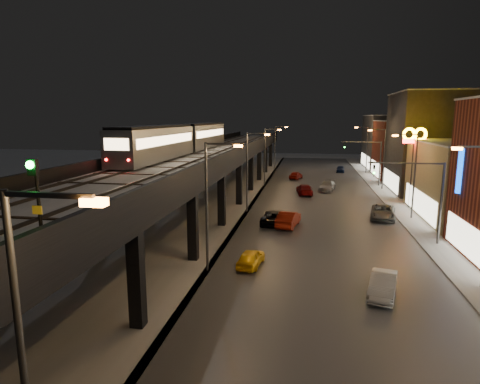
{
  "coord_description": "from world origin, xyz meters",
  "views": [
    {
      "loc": [
        6.09,
        -12.87,
        10.59
      ],
      "look_at": [
        0.95,
        16.83,
        5.0
      ],
      "focal_mm": 30.0,
      "sensor_mm": 36.0,
      "label": 1
    }
  ],
  "objects_px": {
    "subway_train": "(183,138)",
    "car_onc_silver": "(383,286)",
    "car_onc_red": "(340,169)",
    "car_onc_dark": "(383,213)",
    "rail_signal": "(35,185)",
    "car_mid_dark": "(305,190)",
    "car_onc_white": "(327,186)",
    "car_taxi": "(251,259)",
    "car_near_white": "(288,219)",
    "car_far_white": "(296,175)",
    "car_mid_silver": "(274,218)"
  },
  "relations": [
    {
      "from": "subway_train",
      "to": "car_onc_silver",
      "type": "height_order",
      "value": "subway_train"
    },
    {
      "from": "car_onc_silver",
      "to": "car_onc_red",
      "type": "distance_m",
      "value": 56.73
    },
    {
      "from": "car_onc_dark",
      "to": "car_onc_red",
      "type": "bearing_deg",
      "value": 102.77
    },
    {
      "from": "rail_signal",
      "to": "car_onc_red",
      "type": "height_order",
      "value": "rail_signal"
    },
    {
      "from": "rail_signal",
      "to": "car_mid_dark",
      "type": "height_order",
      "value": "rail_signal"
    },
    {
      "from": "car_onc_silver",
      "to": "car_onc_red",
      "type": "xyz_separation_m",
      "value": [
        1.56,
        56.7,
        -0.03
      ]
    },
    {
      "from": "car_onc_silver",
      "to": "car_onc_dark",
      "type": "distance_m",
      "value": 19.8
    },
    {
      "from": "car_onc_dark",
      "to": "car_onc_white",
      "type": "distance_m",
      "value": 16.85
    },
    {
      "from": "car_taxi",
      "to": "car_onc_white",
      "type": "bearing_deg",
      "value": -94.62
    },
    {
      "from": "subway_train",
      "to": "car_onc_silver",
      "type": "distance_m",
      "value": 29.84
    },
    {
      "from": "car_taxi",
      "to": "car_near_white",
      "type": "height_order",
      "value": "car_near_white"
    },
    {
      "from": "car_onc_dark",
      "to": "car_onc_white",
      "type": "relative_size",
      "value": 1.08
    },
    {
      "from": "car_near_white",
      "to": "car_mid_dark",
      "type": "bearing_deg",
      "value": -84.59
    },
    {
      "from": "rail_signal",
      "to": "car_far_white",
      "type": "xyz_separation_m",
      "value": [
        6.0,
        59.29,
        -7.9
      ]
    },
    {
      "from": "car_far_white",
      "to": "car_onc_silver",
      "type": "height_order",
      "value": "car_onc_silver"
    },
    {
      "from": "car_near_white",
      "to": "car_far_white",
      "type": "distance_m",
      "value": 31.62
    },
    {
      "from": "rail_signal",
      "to": "car_mid_silver",
      "type": "distance_m",
      "value": 29.99
    },
    {
      "from": "car_near_white",
      "to": "car_mid_dark",
      "type": "height_order",
      "value": "car_near_white"
    },
    {
      "from": "car_onc_white",
      "to": "car_onc_red",
      "type": "relative_size",
      "value": 1.27
    },
    {
      "from": "car_far_white",
      "to": "car_onc_red",
      "type": "distance_m",
      "value": 13.29
    },
    {
      "from": "subway_train",
      "to": "car_taxi",
      "type": "height_order",
      "value": "subway_train"
    },
    {
      "from": "car_mid_silver",
      "to": "car_mid_dark",
      "type": "height_order",
      "value": "car_mid_dark"
    },
    {
      "from": "subway_train",
      "to": "car_near_white",
      "type": "bearing_deg",
      "value": -28.12
    },
    {
      "from": "rail_signal",
      "to": "car_taxi",
      "type": "xyz_separation_m",
      "value": [
        4.28,
        16.43,
        -7.96
      ]
    },
    {
      "from": "subway_train",
      "to": "car_mid_silver",
      "type": "distance_m",
      "value": 14.85
    },
    {
      "from": "car_taxi",
      "to": "car_onc_red",
      "type": "xyz_separation_m",
      "value": [
        10.06,
        53.2,
        0.04
      ]
    },
    {
      "from": "car_onc_white",
      "to": "car_onc_red",
      "type": "distance_m",
      "value": 21.4
    },
    {
      "from": "rail_signal",
      "to": "car_onc_red",
      "type": "relative_size",
      "value": 0.72
    },
    {
      "from": "car_taxi",
      "to": "car_onc_dark",
      "type": "bearing_deg",
      "value": -119.26
    },
    {
      "from": "car_taxi",
      "to": "car_mid_silver",
      "type": "xyz_separation_m",
      "value": [
        0.63,
        12.09,
        0.07
      ]
    },
    {
      "from": "car_onc_dark",
      "to": "car_taxi",
      "type": "bearing_deg",
      "value": -116.29
    },
    {
      "from": "car_taxi",
      "to": "car_near_white",
      "type": "distance_m",
      "value": 11.44
    },
    {
      "from": "car_taxi",
      "to": "car_onc_dark",
      "type": "relative_size",
      "value": 0.69
    },
    {
      "from": "car_onc_dark",
      "to": "car_onc_white",
      "type": "xyz_separation_m",
      "value": [
        -5.14,
        16.04,
        -0.02
      ]
    },
    {
      "from": "rail_signal",
      "to": "car_mid_silver",
      "type": "relative_size",
      "value": 0.56
    },
    {
      "from": "car_far_white",
      "to": "car_onc_red",
      "type": "xyz_separation_m",
      "value": [
        8.34,
        10.35,
        -0.02
      ]
    },
    {
      "from": "car_onc_white",
      "to": "car_onc_red",
      "type": "xyz_separation_m",
      "value": [
        3.4,
        21.13,
        -0.05
      ]
    },
    {
      "from": "car_mid_dark",
      "to": "car_onc_white",
      "type": "height_order",
      "value": "car_mid_dark"
    },
    {
      "from": "car_onc_dark",
      "to": "car_onc_red",
      "type": "distance_m",
      "value": 37.22
    },
    {
      "from": "car_mid_dark",
      "to": "car_onc_dark",
      "type": "relative_size",
      "value": 0.93
    },
    {
      "from": "car_far_white",
      "to": "car_onc_red",
      "type": "bearing_deg",
      "value": -114.06
    },
    {
      "from": "car_far_white",
      "to": "car_mid_silver",
      "type": "bearing_deg",
      "value": 102.76
    },
    {
      "from": "car_near_white",
      "to": "car_onc_silver",
      "type": "bearing_deg",
      "value": 123.28
    },
    {
      "from": "car_mid_silver",
      "to": "car_far_white",
      "type": "relative_size",
      "value": 1.25
    },
    {
      "from": "rail_signal",
      "to": "car_onc_red",
      "type": "xyz_separation_m",
      "value": [
        14.34,
        69.64,
        -7.92
      ]
    },
    {
      "from": "car_far_white",
      "to": "car_mid_dark",
      "type": "bearing_deg",
      "value": 111.6
    },
    {
      "from": "car_mid_silver",
      "to": "car_onc_white",
      "type": "distance_m",
      "value": 20.88
    },
    {
      "from": "car_mid_dark",
      "to": "subway_train",
      "type": "bearing_deg",
      "value": 29.77
    },
    {
      "from": "car_mid_silver",
      "to": "car_far_white",
      "type": "bearing_deg",
      "value": -88.58
    },
    {
      "from": "car_onc_white",
      "to": "subway_train",
      "type": "bearing_deg",
      "value": -130.06
    }
  ]
}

